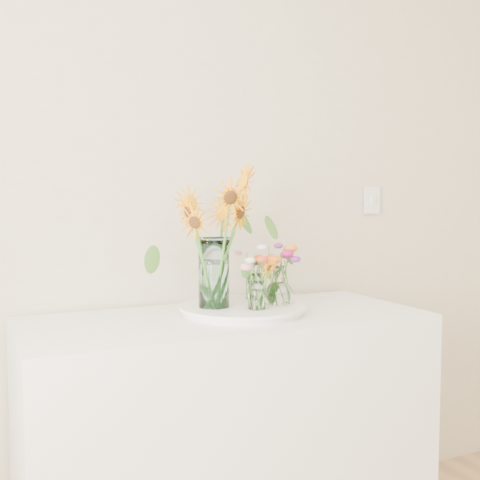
{
  "coord_description": "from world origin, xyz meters",
  "views": [
    {
      "loc": [
        -1.05,
        0.03,
        1.31
      ],
      "look_at": [
        -0.17,
        1.92,
        1.16
      ],
      "focal_mm": 45.0,
      "sensor_mm": 36.0,
      "label": 1
    }
  ],
  "objects": [
    {
      "name": "wildflower_posy_a",
      "position": [
        -0.14,
        1.85,
        1.02
      ],
      "size": [
        0.19,
        0.19,
        0.19
      ],
      "primitive_type": null,
      "color": "orange",
      "rests_on": "tray"
    },
    {
      "name": "tray",
      "position": [
        -0.15,
        1.94,
        0.91
      ],
      "size": [
        0.42,
        0.42,
        0.02
      ],
      "primitive_type": "cylinder",
      "color": "white",
      "rests_on": "counter"
    },
    {
      "name": "mason_jar",
      "position": [
        -0.26,
        1.95,
        1.05
      ],
      "size": [
        0.12,
        0.12,
        0.25
      ],
      "primitive_type": "cylinder",
      "rotation": [
        0.0,
        0.0,
        -0.18
      ],
      "color": "#AFE0E5",
      "rests_on": "tray"
    },
    {
      "name": "sunflower_bouquet",
      "position": [
        -0.26,
        1.95,
        1.18
      ],
      "size": [
        0.62,
        0.62,
        0.51
      ],
      "primitive_type": null,
      "rotation": [
        0.0,
        0.0,
        -0.18
      ],
      "color": "#FF9805",
      "rests_on": "tray"
    },
    {
      "name": "small_vase_c",
      "position": [
        -0.05,
        2.05,
        0.98
      ],
      "size": [
        0.07,
        0.07,
        0.1
      ],
      "primitive_type": "cylinder",
      "rotation": [
        0.0,
        0.0,
        -0.22
      ],
      "color": "white",
      "rests_on": "tray"
    },
    {
      "name": "counter",
      "position": [
        -0.22,
        1.93,
        0.45
      ],
      "size": [
        1.4,
        0.6,
        0.9
      ],
      "primitive_type": "cube",
      "color": "white",
      "rests_on": "ground_plane"
    },
    {
      "name": "small_vase_a",
      "position": [
        -0.14,
        1.85,
        0.98
      ],
      "size": [
        0.07,
        0.07,
        0.1
      ],
      "primitive_type": "cylinder",
      "rotation": [
        0.0,
        0.0,
        0.12
      ],
      "color": "white",
      "rests_on": "tray"
    },
    {
      "name": "wildflower_posy_b",
      "position": [
        -0.02,
        1.91,
        1.04
      ],
      "size": [
        0.19,
        0.19,
        0.23
      ],
      "primitive_type": null,
      "color": "orange",
      "rests_on": "tray"
    },
    {
      "name": "small_vase_b",
      "position": [
        -0.02,
        1.91,
        1.0
      ],
      "size": [
        0.12,
        0.12,
        0.14
      ],
      "primitive_type": null,
      "rotation": [
        0.0,
        0.0,
        0.19
      ],
      "color": "white",
      "rests_on": "tray"
    },
    {
      "name": "wildflower_posy_c",
      "position": [
        -0.05,
        2.05,
        1.02
      ],
      "size": [
        0.2,
        0.2,
        0.19
      ],
      "primitive_type": null,
      "color": "orange",
      "rests_on": "tray"
    }
  ]
}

